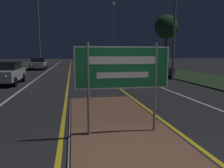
# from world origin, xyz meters

# --- Properties ---
(ground_plane) EXTENTS (160.00, 160.00, 0.00)m
(ground_plane) POSITION_xyz_m (0.00, 0.00, 0.00)
(ground_plane) COLOR #232326
(median_island) EXTENTS (2.74, 9.27, 0.10)m
(median_island) POSITION_xyz_m (0.00, 1.57, 0.04)
(median_island) COLOR #999993
(median_island) RESTS_ON ground_plane
(verge_right) EXTENTS (5.00, 100.00, 0.08)m
(verge_right) POSITION_xyz_m (9.50, 20.00, 0.04)
(verge_right) COLOR #23381E
(verge_right) RESTS_ON ground_plane
(centre_line_yellow_left) EXTENTS (0.12, 70.00, 0.01)m
(centre_line_yellow_left) POSITION_xyz_m (-1.56, 25.00, 0.00)
(centre_line_yellow_left) COLOR gold
(centre_line_yellow_left) RESTS_ON ground_plane
(centre_line_yellow_right) EXTENTS (0.12, 70.00, 0.01)m
(centre_line_yellow_right) POSITION_xyz_m (1.56, 25.00, 0.00)
(centre_line_yellow_right) COLOR gold
(centre_line_yellow_right) RESTS_ON ground_plane
(lane_line_white_left) EXTENTS (0.12, 70.00, 0.01)m
(lane_line_white_left) POSITION_xyz_m (-4.20, 25.00, 0.00)
(lane_line_white_left) COLOR silver
(lane_line_white_left) RESTS_ON ground_plane
(lane_line_white_right) EXTENTS (0.12, 70.00, 0.01)m
(lane_line_white_right) POSITION_xyz_m (4.20, 25.00, 0.00)
(lane_line_white_right) COLOR silver
(lane_line_white_right) RESTS_ON ground_plane
(edge_line_white_left) EXTENTS (0.10, 70.00, 0.01)m
(edge_line_white_left) POSITION_xyz_m (-7.20, 25.00, 0.00)
(edge_line_white_left) COLOR silver
(edge_line_white_left) RESTS_ON ground_plane
(edge_line_white_right) EXTENTS (0.10, 70.00, 0.01)m
(edge_line_white_right) POSITION_xyz_m (7.20, 25.00, 0.00)
(edge_line_white_right) COLOR silver
(edge_line_white_right) RESTS_ON ground_plane
(highway_sign) EXTENTS (2.40, 0.07, 2.30)m
(highway_sign) POSITION_xyz_m (0.00, 1.57, 1.70)
(highway_sign) COLOR gray
(highway_sign) RESTS_ON median_island
(streetlight_left_far) EXTENTS (0.44, 0.44, 11.26)m
(streetlight_left_far) POSITION_xyz_m (-6.49, 34.81, 6.56)
(streetlight_left_far) COLOR gray
(streetlight_left_far) RESTS_ON ground_plane
(streetlight_right_far) EXTENTS (0.59, 0.59, 10.95)m
(streetlight_right_far) POSITION_xyz_m (6.17, 35.56, 7.27)
(streetlight_right_far) COLOR gray
(streetlight_right_far) RESTS_ON ground_plane
(car_receding_0) EXTENTS (1.87, 4.69, 1.38)m
(car_receding_0) POSITION_xyz_m (6.05, 14.95, 0.75)
(car_receding_0) COLOR navy
(car_receding_0) RESTS_ON ground_plane
(car_receding_1) EXTENTS (2.01, 4.09, 1.49)m
(car_receding_1) POSITION_xyz_m (2.76, 25.58, 0.79)
(car_receding_1) COLOR #B7B7BC
(car_receding_1) RESTS_ON ground_plane
(car_receding_2) EXTENTS (2.00, 4.57, 1.48)m
(car_receding_2) POSITION_xyz_m (2.41, 39.06, 0.79)
(car_receding_2) COLOR black
(car_receding_2) RESTS_ON ground_plane
(car_approaching_0) EXTENTS (1.89, 4.13, 1.53)m
(car_approaching_0) POSITION_xyz_m (-5.71, 12.25, 0.80)
(car_approaching_0) COLOR #B7B7BC
(car_approaching_0) RESTS_ON ground_plane
(car_approaching_1) EXTENTS (1.91, 4.30, 1.50)m
(car_approaching_1) POSITION_xyz_m (-5.58, 26.04, 0.79)
(car_approaching_1) COLOR #B7B7BC
(car_approaching_1) RESTS_ON ground_plane
(roadside_palm_right) EXTENTS (2.64, 2.64, 6.32)m
(roadside_palm_right) POSITION_xyz_m (9.34, 20.06, 5.04)
(roadside_palm_right) COLOR #4C3823
(roadside_palm_right) RESTS_ON verge_right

